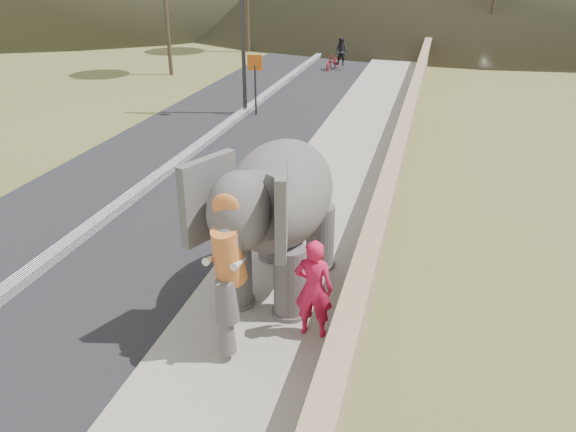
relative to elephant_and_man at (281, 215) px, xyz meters
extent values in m
cube|color=black|center=(-5.02, 4.99, -1.60)|extent=(7.00, 120.00, 0.03)
cube|color=black|center=(-5.02, 4.99, -1.50)|extent=(0.35, 120.00, 0.22)
cube|color=#9E9687|center=(-0.02, 4.99, -1.54)|extent=(3.00, 120.00, 0.15)
cube|color=tan|center=(1.63, 4.99, -1.06)|extent=(0.30, 120.00, 1.10)
cylinder|color=#323338|center=(-5.02, 12.50, 2.39)|extent=(0.16, 0.16, 8.00)
cylinder|color=#2D2D33|center=(-4.52, 12.39, -0.61)|extent=(0.08, 0.08, 2.00)
cube|color=#C85612|center=(-4.52, 12.39, 0.49)|extent=(0.60, 0.05, 0.60)
imported|color=red|center=(0.93, -1.37, -0.59)|extent=(0.64, 0.42, 1.75)
imported|color=maroon|center=(-3.37, 22.97, -1.18)|extent=(0.96, 1.75, 0.87)
imported|color=black|center=(-2.91, 22.97, -0.60)|extent=(0.86, 0.74, 1.52)
camera|label=1|loc=(2.53, -8.97, 4.34)|focal=35.00mm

